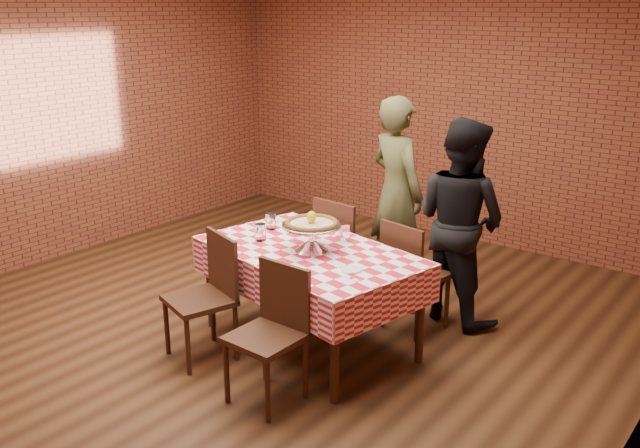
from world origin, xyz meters
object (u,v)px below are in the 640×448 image
Objects in this scene: table at (310,297)px; water_glass_left at (260,232)px; pizza_stand at (312,238)px; pizza at (312,224)px; diner_olive at (396,192)px; diner_black at (460,221)px; chair_near_right at (265,338)px; chair_near_left at (199,299)px; chair_far_right at (416,275)px; water_glass_right at (271,221)px; chair_far_left at (349,249)px; condiment_caddy at (342,232)px.

water_glass_left is at bearing -171.55° from table.
pizza is at bearing 0.00° from pizza_stand.
diner_black is at bearing 177.92° from diner_olive.
chair_near_left is at bearing 170.62° from chair_near_right.
chair_near_left reaches higher than water_glass_left.
pizza reaches higher than chair_near_right.
pizza reaches higher than chair_far_right.
water_glass_left is 1.27m from chair_far_right.
water_glass_right is at bearing 111.35° from chair_near_left.
pizza_stand reaches higher than chair_near_left.
chair_far_left is (0.29, 0.67, -0.36)m from water_glass_right.
water_glass_right is at bearing 92.30° from diner_olive.
chair_far_right is (0.99, 1.38, -0.01)m from chair_near_left.
chair_near_left is (-0.07, -0.59, -0.37)m from water_glass_left.
diner_olive is 1.04× the size of diner_black.
chair_near_left is 0.78m from chair_near_right.
diner_olive is at bearing -37.62° from chair_far_right.
chair_near_left is 1.70m from chair_far_right.
diner_black is at bearing 36.97° from water_glass_right.
chair_far_left reaches higher than table.
diner_olive reaches higher than chair_far_right.
pizza is 0.47m from water_glass_left.
table is 1.82× the size of chair_near_right.
pizza_stand is 0.99m from chair_far_left.
chair_far_right reaches higher than water_glass_right.
pizza_stand is 0.33m from condiment_caddy.
water_glass_left and water_glass_right have the same top height.
chair_far_left is at bearing 106.34° from table.
chair_near_left reaches higher than chair_far_right.
table is at bearing 176.18° from pizza_stand.
pizza reaches higher than chair_near_left.
condiment_caddy is 0.73m from chair_far_left.
chair_far_right reaches higher than water_glass_left.
diner_olive is (0.12, 0.57, 0.40)m from chair_far_left.
pizza reaches higher than pizza_stand.
chair_far_left is (-0.53, 1.66, 0.01)m from chair_near_right.
diner_black reaches higher than water_glass_right.
pizza is 0.98m from chair_near_right.
chair_near_right is at bearing 111.96° from chair_far_left.
pizza reaches higher than water_glass_left.
table is at bearing -73.76° from condiment_caddy.
condiment_caddy is 0.70m from chair_far_right.
diner_olive reaches higher than chair_near_left.
water_glass_left is at bearing 59.91° from diner_black.
pizza is 1.03m from chair_far_left.
pizza is (0.00, 0.00, 0.10)m from pizza_stand.
water_glass_right is at bearing 37.77° from chair_far_right.
chair_near_right is at bearing 121.02° from diner_olive.
pizza_stand is 3.38× the size of water_glass_left.
pizza_stand is 1.44m from diner_olive.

